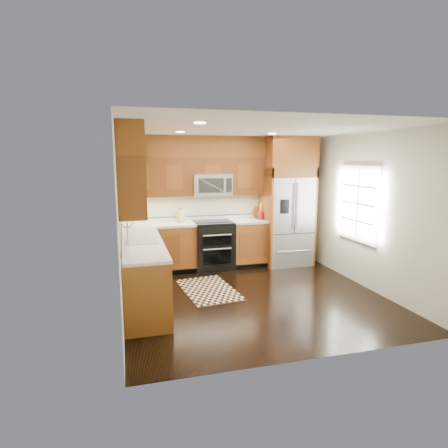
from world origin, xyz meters
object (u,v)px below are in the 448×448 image
object	(u,v)px
range	(213,245)
rug	(208,289)
refrigerator	(287,201)
utensil_crock	(260,214)
knife_block	(180,216)

from	to	relation	value
range	rug	distance (m)	1.36
rug	refrigerator	bearing A→B (deg)	25.00
utensil_crock	range	bearing A→B (deg)	-178.12
rug	utensil_crock	bearing A→B (deg)	35.76
rug	utensil_crock	world-z (taller)	utensil_crock
utensil_crock	refrigerator	bearing A→B (deg)	-7.32
range	refrigerator	bearing A→B (deg)	-1.40
knife_block	refrigerator	bearing A→B (deg)	-6.55
knife_block	utensil_crock	size ratio (longest dim) A/B	0.82
knife_block	utensil_crock	world-z (taller)	utensil_crock
knife_block	utensil_crock	xyz separation A→B (m)	(1.62, -0.18, 0.00)
refrigerator	utensil_crock	distance (m)	0.61
refrigerator	knife_block	size ratio (longest dim) A/B	9.34
rug	knife_block	distance (m)	1.79
refrigerator	utensil_crock	bearing A→B (deg)	172.68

